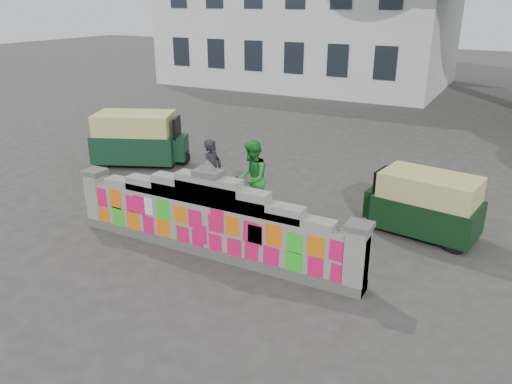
% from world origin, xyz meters
% --- Properties ---
extents(ground, '(100.00, 100.00, 0.00)m').
position_xyz_m(ground, '(0.00, 0.00, 0.00)').
color(ground, '#383533').
rests_on(ground, ground).
extents(parapet_wall, '(6.48, 0.44, 2.01)m').
position_xyz_m(parapet_wall, '(-0.00, -0.01, 0.75)').
color(parapet_wall, '#4C4C49').
rests_on(parapet_wall, ground).
extents(building, '(16.00, 10.00, 8.90)m').
position_xyz_m(building, '(-7.00, 21.98, 4.01)').
color(building, silver).
rests_on(building, ground).
extents(cyclist_bike, '(1.79, 0.64, 0.94)m').
position_xyz_m(cyclist_bike, '(-1.07, 1.78, 0.47)').
color(cyclist_bike, black).
rests_on(cyclist_bike, ground).
extents(cyclist_rider, '(0.39, 0.58, 1.59)m').
position_xyz_m(cyclist_rider, '(-1.07, 1.78, 0.80)').
color(cyclist_rider, black).
rests_on(cyclist_rider, ground).
extents(pedestrian, '(0.98, 1.08, 1.82)m').
position_xyz_m(pedestrian, '(-0.22, 2.15, 0.91)').
color(pedestrian, '#268E2E').
rests_on(pedestrian, ground).
extents(rickshaw_left, '(3.02, 2.24, 1.63)m').
position_xyz_m(rickshaw_left, '(-5.20, 3.95, 0.84)').
color(rickshaw_left, '#11341F').
rests_on(rickshaw_left, ground).
extents(rickshaw_right, '(2.58, 1.48, 1.39)m').
position_xyz_m(rickshaw_right, '(3.60, 2.97, 0.72)').
color(rickshaw_right, black).
rests_on(rickshaw_right, ground).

